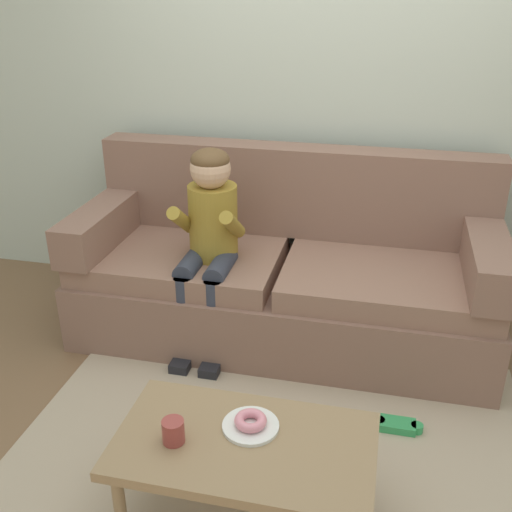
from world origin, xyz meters
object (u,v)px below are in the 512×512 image
(toy_controller, at_px, (397,426))
(couch, at_px, (284,275))
(donut, at_px, (251,421))
(coffee_table, at_px, (244,450))
(mug, at_px, (173,431))
(person_child, at_px, (209,232))

(toy_controller, bearing_deg, couch, 131.92)
(couch, distance_m, donut, 1.31)
(coffee_table, xyz_separation_m, mug, (-0.24, -0.06, 0.09))
(couch, xyz_separation_m, coffee_table, (0.11, -1.38, -0.02))
(coffee_table, relative_size, person_child, 0.85)
(donut, bearing_deg, couch, 95.02)
(person_child, height_order, mug, person_child)
(donut, bearing_deg, coffee_table, -94.13)
(mug, bearing_deg, coffee_table, 13.13)
(person_child, distance_m, donut, 1.22)
(couch, distance_m, mug, 1.44)
(donut, xyz_separation_m, toy_controller, (0.55, 0.56, -0.39))
(couch, relative_size, coffee_table, 2.45)
(coffee_table, bearing_deg, donut, 85.87)
(donut, xyz_separation_m, mug, (-0.25, -0.13, 0.01))
(mug, height_order, toy_controller, mug)
(mug, xyz_separation_m, toy_controller, (0.80, 0.69, -0.40))
(coffee_table, distance_m, toy_controller, 0.90)
(coffee_table, relative_size, donut, 7.76)
(person_child, xyz_separation_m, mug, (0.23, -1.22, -0.24))
(person_child, bearing_deg, donut, -66.09)
(couch, height_order, toy_controller, couch)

